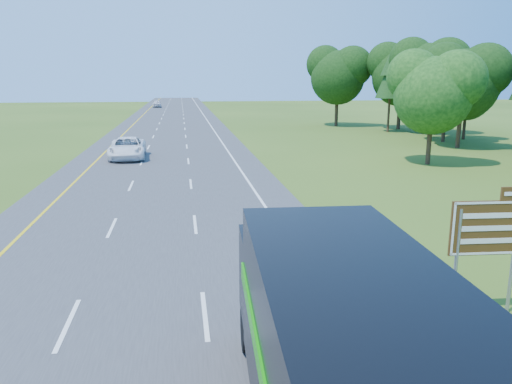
# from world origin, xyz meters

# --- Properties ---
(road) EXTENTS (15.00, 260.00, 0.04)m
(road) POSITION_xyz_m (0.00, 50.00, 0.02)
(road) COLOR #38383A
(road) RESTS_ON ground
(lane_markings) EXTENTS (11.15, 260.00, 0.01)m
(lane_markings) POSITION_xyz_m (0.00, 50.00, 0.04)
(lane_markings) COLOR yellow
(lane_markings) RESTS_ON road
(horse_truck) EXTENTS (3.14, 8.78, 3.83)m
(horse_truck) POSITION_xyz_m (3.75, 5.45, 2.09)
(horse_truck) COLOR black
(horse_truck) RESTS_ON road
(white_suv) EXTENTS (3.11, 6.33, 1.73)m
(white_suv) POSITION_xyz_m (-3.11, 40.25, 0.90)
(white_suv) COLOR white
(white_suv) RESTS_ON road
(far_car) EXTENTS (2.23, 4.91, 1.63)m
(far_car) POSITION_xyz_m (-4.10, 118.32, 0.86)
(far_car) COLOR silver
(far_car) RESTS_ON road
(exit_sign) EXTENTS (2.14, 0.21, 3.64)m
(exit_sign) POSITION_xyz_m (9.55, 10.04, 2.36)
(exit_sign) COLOR gray
(exit_sign) RESTS_ON ground
(delineator) EXTENTS (0.09, 0.05, 1.07)m
(delineator) POSITION_xyz_m (9.28, 18.07, 0.58)
(delineator) COLOR #D9650B
(delineator) RESTS_ON ground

